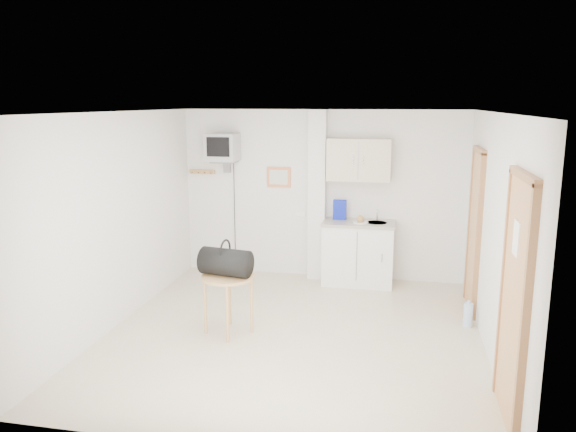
% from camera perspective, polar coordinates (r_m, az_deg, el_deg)
% --- Properties ---
extents(ground, '(4.50, 4.50, 0.00)m').
position_cam_1_polar(ground, '(6.57, 0.55, -11.86)').
color(ground, beige).
rests_on(ground, ground).
extents(room_envelope, '(4.24, 4.54, 2.55)m').
position_cam_1_polar(room_envelope, '(6.17, 2.92, 1.53)').
color(room_envelope, white).
rests_on(room_envelope, ground).
extents(kitchenette, '(1.03, 0.58, 2.10)m').
position_cam_1_polar(kitchenette, '(8.15, 7.17, -1.34)').
color(kitchenette, white).
rests_on(kitchenette, ground).
extents(crt_television, '(0.44, 0.45, 2.15)m').
position_cam_1_polar(crt_television, '(8.38, -6.65, 6.86)').
color(crt_television, slate).
rests_on(crt_television, ground).
extents(round_table, '(0.61, 0.61, 0.69)m').
position_cam_1_polar(round_table, '(6.42, -6.11, -6.85)').
color(round_table, '#B0854E').
rests_on(round_table, ground).
extents(duffel_bag, '(0.61, 0.41, 0.42)m').
position_cam_1_polar(duffel_bag, '(6.35, -6.35, -4.66)').
color(duffel_bag, black).
rests_on(duffel_bag, round_table).
extents(water_bottle, '(0.11, 0.11, 0.32)m').
position_cam_1_polar(water_bottle, '(7.04, 17.81, -9.54)').
color(water_bottle, '#A7C6E9').
rests_on(water_bottle, ground).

